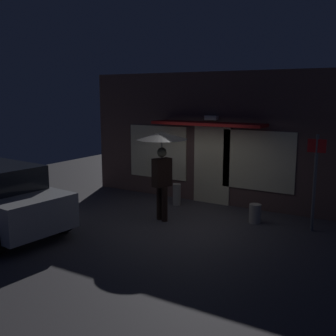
{
  "coord_description": "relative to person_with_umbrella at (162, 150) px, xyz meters",
  "views": [
    {
      "loc": [
        4.82,
        -8.16,
        3.1
      ],
      "look_at": [
        -0.17,
        0.08,
        1.34
      ],
      "focal_mm": 43.43,
      "sensor_mm": 36.0,
      "label": 1
    }
  ],
  "objects": [
    {
      "name": "sidewalk_bollard_2",
      "position": [
        -0.39,
        1.41,
        -1.47
      ],
      "size": [
        0.22,
        0.22,
        0.61
      ],
      "primitive_type": "cylinder",
      "color": "#9E998E",
      "rests_on": "ground"
    },
    {
      "name": "ground_plane",
      "position": [
        0.35,
        -0.08,
        -1.77
      ],
      "size": [
        18.0,
        18.0,
        0.0
      ],
      "primitive_type": "plane",
      "color": "#423F44"
    },
    {
      "name": "street_sign_post",
      "position": [
        3.36,
        1.11,
        -0.51
      ],
      "size": [
        0.4,
        0.07,
        2.22
      ],
      "color": "#595B60",
      "rests_on": "ground"
    },
    {
      "name": "building_facade",
      "position": [
        0.34,
        2.26,
        0.07
      ],
      "size": [
        8.15,
        1.0,
        3.71
      ],
      "color": "brown",
      "rests_on": "ground"
    },
    {
      "name": "sidewalk_bollard",
      "position": [
        2.05,
        1.0,
        -1.54
      ],
      "size": [
        0.29,
        0.29,
        0.47
      ],
      "primitive_type": "cylinder",
      "color": "#B2A899",
      "rests_on": "ground"
    },
    {
      "name": "person_with_umbrella",
      "position": [
        0.0,
        0.0,
        0.0
      ],
      "size": [
        1.24,
        1.24,
        2.2
      ],
      "rotation": [
        0.0,
        0.0,
        1.22
      ],
      "color": "black",
      "rests_on": "ground"
    }
  ]
}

